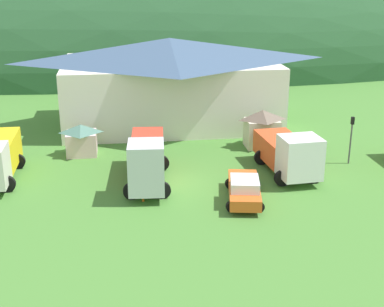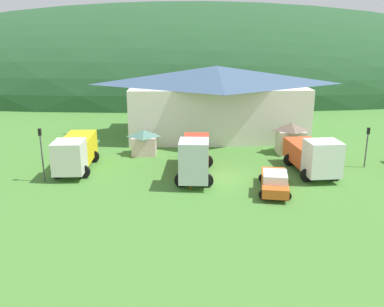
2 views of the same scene
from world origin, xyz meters
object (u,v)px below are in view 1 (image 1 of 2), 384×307
heavy_rig_white (289,153)px  traffic_cone_near_pickup (143,201)px  play_shed_cream (262,128)px  depot_building (170,80)px  tow_truck_silver (147,159)px  service_pickup_orange (244,188)px  traffic_light_east (351,135)px  play_shed_pink (81,139)px

heavy_rig_white → traffic_cone_near_pickup: heavy_rig_white is taller
play_shed_cream → heavy_rig_white: size_ratio=0.43×
depot_building → tow_truck_silver: (-3.05, -14.99, -2.24)m
service_pickup_orange → traffic_light_east: (9.33, 5.59, 1.41)m
traffic_cone_near_pickup → play_shed_cream: bearing=43.2°
heavy_rig_white → service_pickup_orange: heavy_rig_white is taller
play_shed_pink → service_pickup_orange: (10.55, -10.43, -0.43)m
depot_building → service_pickup_orange: bearing=-81.5°
tow_truck_silver → traffic_cone_near_pickup: 3.34m
depot_building → service_pickup_orange: size_ratio=3.69×
depot_building → traffic_light_east: (12.12, -12.94, -1.83)m
heavy_rig_white → traffic_light_east: traffic_light_east is taller
depot_building → play_shed_pink: size_ratio=8.29×
service_pickup_orange → traffic_cone_near_pickup: size_ratio=10.26×
heavy_rig_white → traffic_light_east: size_ratio=2.01×
heavy_rig_white → tow_truck_silver: bearing=-91.8°
play_shed_pink → traffic_cone_near_pickup: size_ratio=4.57×
depot_building → tow_truck_silver: depot_building is taller
heavy_rig_white → traffic_cone_near_pickup: size_ratio=13.29×
play_shed_cream → traffic_cone_near_pickup: size_ratio=5.68×
traffic_cone_near_pickup → heavy_rig_white: bearing=16.9°
traffic_light_east → traffic_cone_near_pickup: traffic_light_east is taller
play_shed_cream → heavy_rig_white: 6.39m
play_shed_cream → traffic_light_east: bearing=-40.9°
play_shed_pink → service_pickup_orange: size_ratio=0.45×
heavy_rig_white → traffic_light_east: 5.51m
heavy_rig_white → service_pickup_orange: (-4.11, -3.95, -0.83)m
play_shed_pink → traffic_cone_near_pickup: bearing=-66.2°
tow_truck_silver → traffic_cone_near_pickup: bearing=-5.1°
play_shed_pink → traffic_light_east: (19.88, -4.84, 0.99)m
depot_building → play_shed_cream: 10.84m
service_pickup_orange → traffic_light_east: 10.97m
tow_truck_silver → traffic_light_east: tow_truck_silver is taller
service_pickup_orange → traffic_cone_near_pickup: bearing=-86.6°
play_shed_cream → tow_truck_silver: 11.84m
play_shed_pink → traffic_light_east: size_ratio=0.69×
play_shed_pink → traffic_light_east: bearing=-13.7°
traffic_light_east → heavy_rig_white: bearing=-162.6°
play_shed_pink → traffic_light_east: traffic_light_east is taller
traffic_cone_near_pickup → tow_truck_silver: bearing=80.5°
heavy_rig_white → play_shed_cream: bearing=178.1°
service_pickup_orange → depot_building: bearing=-160.9°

